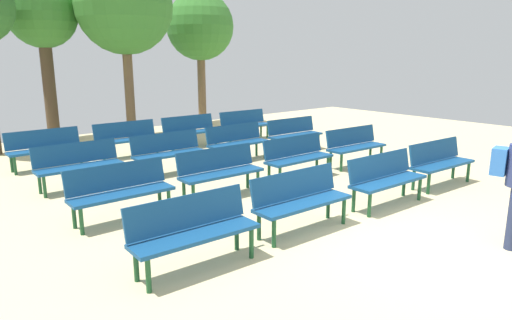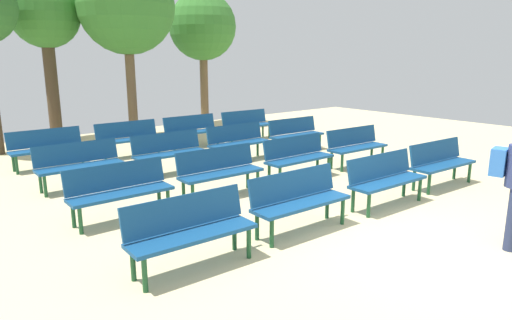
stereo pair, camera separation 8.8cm
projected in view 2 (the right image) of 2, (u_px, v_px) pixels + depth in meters
ground_plane at (434, 249)px, 6.02m from camera, size 24.00×24.00×0.00m
bench_r0_c0 at (190, 228)px, 5.41m from camera, size 1.62×0.55×0.87m
bench_r0_c1 at (299, 197)px, 6.55m from camera, size 1.61×0.53×0.87m
bench_r0_c2 at (385, 177)px, 7.67m from camera, size 1.62×0.54×0.87m
bench_r0_c3 at (440, 161)px, 8.83m from camera, size 1.62×0.57×0.87m
bench_r1_c0 at (120, 188)px, 7.01m from camera, size 1.61×0.51×0.87m
bench_r1_c1 at (219, 169)px, 8.19m from camera, size 1.61×0.53×0.87m
bench_r1_c2 at (297, 155)px, 9.33m from camera, size 1.60×0.49×0.87m
bench_r1_c3 at (356, 144)px, 10.47m from camera, size 1.62×0.56×0.87m
bench_r2_c0 at (79, 162)px, 8.70m from camera, size 1.61×0.51×0.87m
bench_r2_c1 at (169, 150)px, 9.80m from camera, size 1.61×0.52×0.87m
bench_r2_c2 at (238, 140)px, 10.96m from camera, size 1.60×0.48×0.87m
bench_r2_c3 at (295, 132)px, 12.04m from camera, size 1.61×0.52×0.87m
bench_r3_c0 at (47, 146)px, 10.26m from camera, size 1.60×0.49×0.87m
bench_r3_c1 at (128, 137)px, 11.44m from camera, size 1.61×0.52×0.87m
bench_r3_c2 at (192, 129)px, 12.57m from camera, size 1.60×0.49×0.87m
bench_r3_c3 at (247, 123)px, 13.70m from camera, size 1.62×0.54×0.87m
tree_0 at (126, 7)px, 13.11m from camera, size 2.80×2.80×5.31m
tree_2 at (203, 27)px, 16.18m from camera, size 2.40×2.40×4.72m
tree_3 at (45, 17)px, 12.99m from camera, size 1.97×1.97×4.67m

